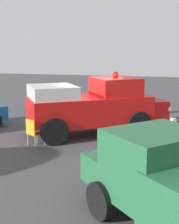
{
  "coord_description": "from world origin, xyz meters",
  "views": [
    {
      "loc": [
        3.3,
        -12.44,
        3.44
      ],
      "look_at": [
        0.06,
        -0.36,
        0.94
      ],
      "focal_mm": 49.5,
      "sensor_mm": 36.0,
      "label": 1
    }
  ],
  "objects": [
    {
      "name": "ground_plane",
      "position": [
        0.0,
        0.0,
        0.0
      ],
      "size": [
        60.0,
        60.0,
        0.0
      ],
      "primitive_type": "plane",
      "color": "#424244"
    },
    {
      "name": "vintage_fire_truck",
      "position": [
        0.25,
        -0.22,
        1.2
      ],
      "size": [
        6.12,
        5.18,
        2.59
      ],
      "color": "black",
      "rests_on": "ground"
    },
    {
      "name": "spectator_standing",
      "position": [
        1.19,
        3.37,
        0.96
      ],
      "size": [
        0.65,
        0.29,
        1.68
      ],
      "color": "#2D334C",
      "rests_on": "ground"
    },
    {
      "name": "lawn_chair_by_car",
      "position": [
        -1.47,
        -2.51,
        0.59
      ],
      "size": [
        0.66,
        0.66,
        1.02
      ],
      "color": "#B7BABF",
      "rests_on": "ground"
    }
  ]
}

